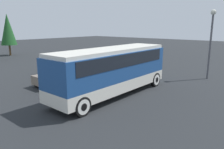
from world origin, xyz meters
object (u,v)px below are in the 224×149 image
object	(u,v)px
parked_car_near	(61,75)
parked_car_mid	(61,66)
tour_bus	(113,67)
lamp_post	(211,34)

from	to	relation	value
parked_car_near	parked_car_mid	xyz separation A→B (m)	(2.50, 3.30, 0.02)
tour_bus	lamp_post	bearing A→B (deg)	-21.04
tour_bus	parked_car_mid	bearing A→B (deg)	76.98
parked_car_mid	lamp_post	xyz separation A→B (m)	(6.86, -11.56, 3.09)
parked_car_near	lamp_post	distance (m)	12.86
tour_bus	lamp_post	distance (m)	9.57
parked_car_near	lamp_post	bearing A→B (deg)	-41.42
tour_bus	parked_car_near	world-z (taller)	tour_bus
tour_bus	parked_car_near	size ratio (longest dim) A/B	2.25
parked_car_near	lamp_post	xyz separation A→B (m)	(9.35, -8.25, 3.11)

